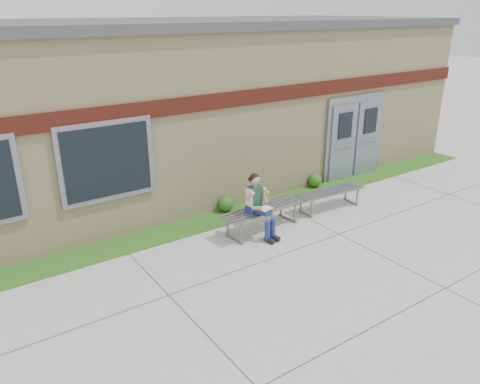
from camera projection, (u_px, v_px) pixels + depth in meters
ground at (321, 257)px, 9.01m from camera, size 80.00×80.00×0.00m
grass_strip at (244, 212)px, 10.99m from camera, size 16.00×0.80×0.02m
school_building at (173, 101)px, 12.82m from camera, size 16.20×6.22×4.20m
bench_left at (262, 213)px, 10.00m from camera, size 2.01×0.74×0.51m
bench_right at (330, 195)px, 11.07m from camera, size 1.78×0.60×0.46m
girl at (259, 204)px, 9.59m from camera, size 0.49×0.78×1.35m
shrub_mid at (226, 204)px, 10.94m from camera, size 0.36×0.36×0.36m
shrub_east at (315, 181)px, 12.43m from camera, size 0.35×0.35×0.35m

